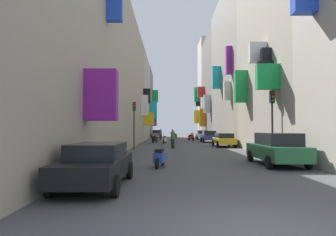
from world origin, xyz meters
name	(u,v)px	position (x,y,z in m)	size (l,w,h in m)	color
ground_plane	(182,143)	(0.00, 30.00, 0.00)	(140.00, 140.00, 0.00)	#424244
building_left_near	(89,69)	(-7.99, 18.16, 6.59)	(7.40, 36.31, 13.19)	#9E9384
building_left_mid_a	(130,99)	(-7.99, 42.88, 6.63)	(7.33, 13.14, 13.28)	#B2A899
building_left_mid_b	(137,104)	(-7.98, 54.72, 6.80)	(7.28, 10.55, 13.61)	slate
building_right_mid_a	(297,49)	(7.99, 16.55, 7.74)	(7.37, 12.32, 15.50)	#9E9384
building_right_mid_b	(246,68)	(7.99, 30.89, 9.25)	(7.04, 16.35, 18.51)	gray
building_right_mid_c	(223,88)	(7.99, 45.72, 8.87)	(7.30, 13.31, 17.77)	slate
building_right_far	(214,89)	(7.98, 56.19, 10.11)	(7.15, 7.63, 20.25)	#BCB29E
parked_car_blue	(209,136)	(3.70, 33.07, 0.77)	(1.90, 4.05, 1.48)	navy
parked_car_green	(277,148)	(3.75, 9.48, 0.82)	(1.94, 4.48, 1.59)	#236638
parked_car_yellow	(224,139)	(3.86, 23.78, 0.71)	(1.83, 4.26, 1.33)	gold
parked_car_grey	(157,134)	(-3.83, 51.71, 0.76)	(1.94, 4.05, 1.46)	slate
parked_car_white	(202,135)	(3.93, 42.66, 0.76)	(1.87, 3.96, 1.45)	white
parked_car_black	(97,163)	(-3.89, 4.21, 0.72)	(1.88, 4.35, 1.35)	black
scooter_green	(175,136)	(-0.36, 45.92, 0.46)	(0.71, 1.87, 1.13)	#287F3D
scooter_white	(164,140)	(-2.06, 29.73, 0.46)	(0.59, 1.94, 1.13)	silver
scooter_black	(155,139)	(-3.29, 31.16, 0.46)	(0.72, 1.87, 1.13)	black
scooter_orange	(192,135)	(2.92, 50.52, 0.46)	(0.58, 1.79, 1.13)	orange
scooter_blue	(160,157)	(-2.02, 8.71, 0.46)	(0.62, 1.80, 1.13)	#2D4CAD
scooter_red	(191,137)	(1.73, 37.72, 0.46)	(0.84, 1.88, 1.13)	red
pedestrian_crossing	(173,139)	(-1.21, 21.34, 0.86)	(0.54, 0.54, 1.72)	black
pedestrian_near_left	(161,134)	(-2.81, 40.41, 0.84)	(0.49, 0.49, 1.68)	#2E2E2E
traffic_light_near_corner	(272,112)	(4.61, 12.45, 2.79)	(0.26, 0.34, 4.08)	#2D2D2D
traffic_light_far_corner	(134,117)	(-4.56, 19.95, 2.79)	(0.26, 0.34, 4.08)	#2D2D2D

